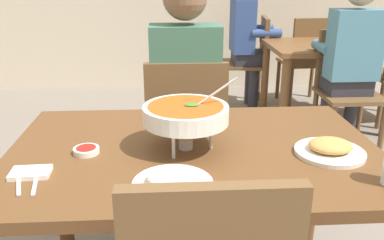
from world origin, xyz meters
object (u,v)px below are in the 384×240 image
at_px(rice_plate, 173,181).
at_px(appetizer_plate, 330,149).
at_px(dining_table_main, 194,172).
at_px(chair_bg_middle, 346,83).
at_px(patron_bg_middle, 351,54).
at_px(sauce_dish, 86,150).
at_px(curry_bowl, 186,114).
at_px(patron_bg_left, 246,34).
at_px(chair_bg_right, 308,57).
at_px(diner_main, 185,86).
at_px(chair_diner_main, 186,129).
at_px(chair_bg_left, 253,57).
at_px(dining_table_far, 325,59).

bearing_deg(rice_plate, appetizer_plate, 19.49).
bearing_deg(dining_table_main, appetizer_plate, -10.52).
bearing_deg(chair_bg_middle, patron_bg_middle, -111.44).
bearing_deg(chair_bg_middle, sauce_dish, -135.12).
xyz_separation_m(curry_bowl, patron_bg_left, (0.71, 2.64, -0.11)).
relative_size(chair_bg_middle, chair_bg_right, 1.00).
distance_m(curry_bowl, appetizer_plate, 0.51).
height_order(dining_table_main, diner_main, diner_main).
distance_m(dining_table_main, curry_bowl, 0.23).
relative_size(dining_table_main, chair_diner_main, 1.47).
xyz_separation_m(curry_bowl, chair_bg_left, (0.79, 2.67, -0.34)).
height_order(diner_main, chair_bg_right, diner_main).
distance_m(dining_table_main, patron_bg_left, 2.72).
xyz_separation_m(diner_main, patron_bg_left, (0.68, 1.87, 0.00)).
bearing_deg(patron_bg_middle, patron_bg_left, 118.42).
xyz_separation_m(diner_main, curry_bowl, (-0.03, -0.77, 0.11)).
xyz_separation_m(chair_bg_left, patron_bg_left, (-0.08, -0.02, 0.24)).
bearing_deg(sauce_dish, chair_bg_left, 67.01).
relative_size(chair_bg_right, patron_bg_middle, 0.69).
distance_m(curry_bowl, patron_bg_left, 2.74).
height_order(rice_plate, sauce_dish, rice_plate).
xyz_separation_m(appetizer_plate, chair_bg_middle, (0.82, 1.72, -0.24)).
relative_size(diner_main, sauce_dish, 14.56).
relative_size(rice_plate, appetizer_plate, 1.00).
bearing_deg(rice_plate, chair_bg_right, 64.38).
relative_size(dining_table_main, patron_bg_middle, 1.01).
bearing_deg(patron_bg_middle, rice_plate, -126.05).
relative_size(chair_diner_main, dining_table_far, 0.90).
height_order(diner_main, chair_bg_middle, diner_main).
height_order(diner_main, patron_bg_middle, same).
bearing_deg(patron_bg_middle, curry_bowl, -129.39).
bearing_deg(rice_plate, sauce_dish, 139.57).
relative_size(chair_bg_left, patron_bg_middle, 0.69).
bearing_deg(dining_table_far, patron_bg_left, 139.17).
bearing_deg(diner_main, appetizer_plate, -61.24).
bearing_deg(sauce_dish, patron_bg_left, 68.32).
relative_size(rice_plate, sauce_dish, 2.67).
xyz_separation_m(dining_table_main, chair_bg_left, (0.76, 2.66, -0.11)).
height_order(sauce_dish, chair_bg_middle, chair_bg_middle).
bearing_deg(dining_table_far, rice_plate, -119.83).
height_order(rice_plate, dining_table_far, rice_plate).
xyz_separation_m(dining_table_main, patron_bg_left, (0.68, 2.63, 0.12)).
xyz_separation_m(rice_plate, sauce_dish, (-0.30, 0.25, -0.01)).
bearing_deg(chair_diner_main, sauce_dish, -116.75).
height_order(sauce_dish, patron_bg_left, patron_bg_left).
relative_size(sauce_dish, chair_bg_right, 0.10).
distance_m(dining_table_far, patron_bg_middle, 0.57).
distance_m(diner_main, patron_bg_middle, 1.49).
bearing_deg(chair_bg_right, chair_bg_middle, -91.67).
bearing_deg(chair_bg_left, chair_bg_right, -2.72).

